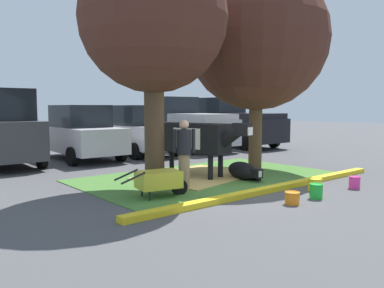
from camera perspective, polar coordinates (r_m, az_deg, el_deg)
The scene contains 18 objects.
ground_plane at distance 9.27m, azimuth 7.18°, elevation -6.75°, with size 80.00×80.00×0.00m, color #4C4C4F.
grass_island at distance 10.91m, azimuth 2.43°, elevation -4.82°, with size 6.96×4.29×0.02m, color #477A33.
curb_yellow at distance 9.36m, azimuth 11.95°, elevation -6.33°, with size 8.16×0.24×0.12m, color yellow.
hay_bedding at distance 10.99m, azimuth 1.00°, elevation -4.66°, with size 3.20×2.40×0.04m, color tan.
shade_tree_left at distance 9.38m, azimuth -5.67°, elevation 17.64°, with size 3.42×3.42×5.69m.
shade_tree_right at distance 12.45m, azimuth 9.44°, elevation 14.83°, with size 4.33×4.33×6.18m.
cow_holstein at distance 10.84m, azimuth 0.14°, elevation 0.88°, with size 1.23×3.08×1.54m.
calf_lying at distance 10.58m, azimuth 7.48°, elevation -3.93°, with size 0.66×1.33×0.48m.
person_handler at distance 9.12m, azimuth -1.16°, elevation -1.24°, with size 0.46×0.34×1.65m.
wheelbarrow at distance 8.45m, azimuth -4.75°, elevation -5.25°, with size 1.62×0.80×0.63m.
bucket_orange at distance 8.16m, azimuth 14.43°, elevation -7.61°, with size 0.31×0.31×0.25m.
bucket_green at distance 8.79m, azimuth 17.69°, elevation -6.54°, with size 0.30×0.30×0.32m.
bucket_yellow at distance 9.57m, azimuth 17.50°, elevation -5.63°, with size 0.34×0.34×0.30m.
bucket_pink at distance 10.17m, azimuth 22.65°, elevation -5.16°, with size 0.28×0.28×0.30m.
sedan_red at distance 15.08m, azimuth -16.00°, elevation 1.55°, with size 2.08×4.43×2.02m.
sedan_silver at distance 16.20m, azimuth -8.17°, elevation 1.96°, with size 2.08×4.43×2.02m.
pickup_truck_maroon at distance 18.00m, azimuth -1.33°, elevation 2.76°, with size 2.30×5.44×2.42m.
pickup_truck_black at distance 19.62m, azimuth 5.88°, elevation 2.96°, with size 2.30×5.44×2.42m.
Camera 1 is at (-6.64, -6.17, 1.95)m, focal length 36.51 mm.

